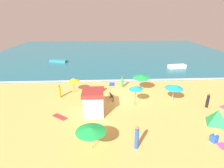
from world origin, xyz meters
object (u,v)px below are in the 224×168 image
Objects in this scene: lifeguard_cabana at (93,102)px; beach_umbrella_1 at (136,88)px; beach_umbrella_3 at (91,130)px; small_boat_1 at (177,66)px; small_boat_0 at (58,61)px; beach_umbrella_4 at (73,80)px; beach_umbrella_0 at (174,87)px; beachgoer_2 at (59,91)px; beachgoer_6 at (137,138)px; beachgoer_3 at (214,138)px; beach_tent at (218,117)px; parked_bicycle at (111,97)px; beachgoer_1 at (208,101)px; beachgoer_5 at (102,88)px; beachgoer_4 at (122,82)px; beach_umbrella_2 at (141,76)px.

lifeguard_cabana is 1.07× the size of beach_umbrella_1.
small_boat_1 is (14.75, 21.12, -1.28)m from beach_umbrella_3.
small_boat_0 is at bearing 122.54° from beach_umbrella_1.
small_boat_0 is at bearing 109.15° from beach_umbrella_4.
beach_umbrella_0 is at bearing -48.39° from small_boat_0.
beachgoer_2 is 12.28m from beachgoer_6.
beach_tent is at bearing 55.89° from beachgoer_3.
parked_bicycle is at bearing 149.36° from beach_tent.
beach_umbrella_0 is 13.48m from beachgoer_2.
beach_umbrella_4 is at bearing 45.83° from beachgoer_2.
lifeguard_cabana is at bearing -176.33° from beachgoer_1.
small_boat_0 is (-9.18, 15.82, -0.01)m from beachgoer_5.
lifeguard_cabana is 0.67× the size of small_boat_0.
beach_umbrella_0 reaches higher than beachgoer_2.
beachgoer_1 is 1.99× the size of beachgoer_3.
beachgoer_4 is at bearing 98.79° from beach_umbrella_1.
beach_umbrella_3 is 1.39× the size of beachgoer_6.
beach_umbrella_1 reaches higher than small_boat_1.
beach_tent is 1.35× the size of beachgoer_2.
beachgoer_3 reaches higher than parked_bicycle.
beachgoer_6 is at bearing -50.85° from beachgoer_2.
beachgoer_2 is (-4.29, 4.21, -0.52)m from lifeguard_cabana.
beachgoer_5 is at bearing 175.41° from beach_umbrella_2.
beachgoer_2 is at bearing 129.15° from beachgoer_6.
beach_umbrella_2 is at bearing -4.59° from beachgoer_5.
beach_umbrella_1 is at bearing -110.09° from beach_umbrella_2.
parked_bicycle is at bearing 171.84° from beach_umbrella_0.
beach_umbrella_4 is (-7.29, 4.14, -0.47)m from beach_umbrella_1.
lifeguard_cabana is 11.75m from beach_tent.
beachgoer_1 is 1.90× the size of beachgoer_5.
beach_umbrella_0 is 1.59× the size of beachgoer_2.
beachgoer_6 is (-2.48, -10.85, -1.18)m from beach_umbrella_2.
beachgoer_3 is 0.21× the size of small_boat_0.
beachgoer_5 is at bearing 130.38° from beach_umbrella_1.
beach_umbrella_3 reaches higher than beachgoer_4.
beach_umbrella_4 reaches higher than small_boat_0.
beachgoer_1 reaches higher than beach_tent.
small_boat_0 is (-11.99, 14.62, -0.46)m from beachgoer_4.
beach_umbrella_1 is 5.93m from beachgoer_5.
beach_umbrella_4 is at bearing 119.32° from beachgoer_6.
beach_umbrella_3 is at bearing -140.08° from beach_umbrella_0.
small_boat_0 is (-8.31, 21.76, -0.97)m from lifeguard_cabana.
beach_umbrella_0 reaches higher than beach_umbrella_4.
beachgoer_4 reaches higher than small_boat_0.
small_boat_1 is (11.36, 21.22, -0.48)m from beachgoer_6.
lifeguard_cabana is 4.89m from beach_umbrella_1.
parked_bicycle is 10.66m from beachgoer_1.
beachgoer_4 is (-2.28, 1.60, -1.29)m from beach_umbrella_2.
beach_umbrella_2 is at bearing 7.38° from beachgoer_2.
beachgoer_2 reaches higher than beachgoer_5.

